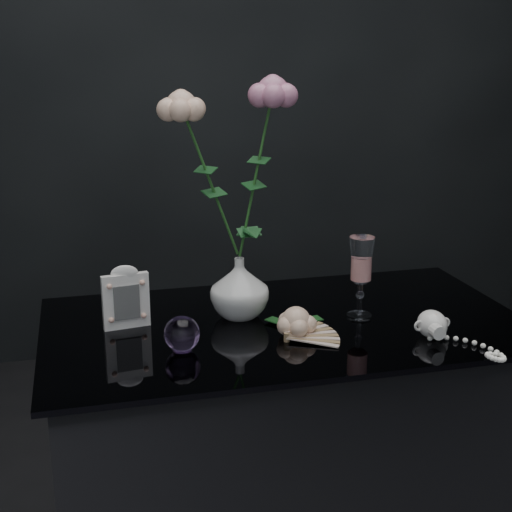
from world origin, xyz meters
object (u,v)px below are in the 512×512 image
object	(u,v)px
picture_frame	(126,297)
vase	(239,288)
paperweight	(182,334)
pearl_jar	(432,323)
wine_glass	(361,278)
loose_rose	(296,321)

from	to	relation	value
picture_frame	vase	bearing A→B (deg)	-7.60
paperweight	pearl_jar	size ratio (longest dim) A/B	0.34
wine_glass	loose_rose	world-z (taller)	wine_glass
picture_frame	paperweight	bearing A→B (deg)	-65.79
picture_frame	paperweight	size ratio (longest dim) A/B	1.95
picture_frame	pearl_jar	size ratio (longest dim) A/B	0.66
vase	wine_glass	distance (m)	0.27
pearl_jar	paperweight	bearing A→B (deg)	172.01
picture_frame	pearl_jar	world-z (taller)	picture_frame
paperweight	loose_rose	distance (m)	0.24
wine_glass	pearl_jar	distance (m)	0.19
paperweight	loose_rose	world-z (taller)	paperweight
picture_frame	loose_rose	world-z (taller)	picture_frame
wine_glass	picture_frame	bearing A→B (deg)	172.87
vase	loose_rose	size ratio (longest dim) A/B	0.74
vase	paperweight	xyz separation A→B (m)	(-0.15, -0.16, -0.03)
loose_rose	vase	bearing A→B (deg)	144.91
vase	paperweight	distance (m)	0.22
loose_rose	pearl_jar	size ratio (longest dim) A/B	0.87
pearl_jar	picture_frame	bearing A→B (deg)	159.47
wine_glass	loose_rose	xyz separation A→B (m)	(-0.17, -0.07, -0.06)
picture_frame	paperweight	distance (m)	0.18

